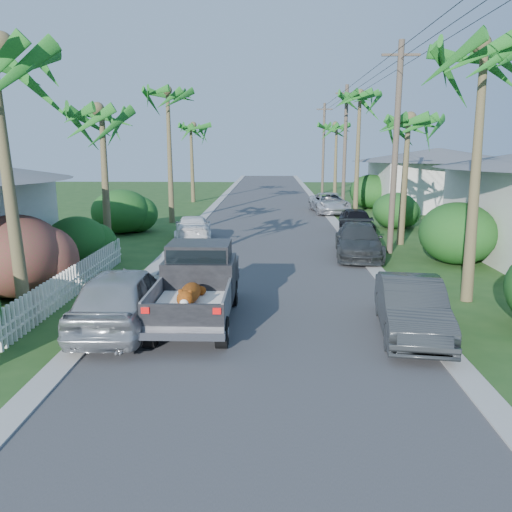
{
  "coord_description": "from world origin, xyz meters",
  "views": [
    {
      "loc": [
        0.22,
        -9.13,
        4.64
      ],
      "look_at": [
        -0.21,
        5.74,
        1.4
      ],
      "focal_mm": 35.0,
      "sensor_mm": 36.0,
      "label": 1
    }
  ],
  "objects_px": {
    "parked_car_rn": "(411,308)",
    "parked_car_rd": "(329,203)",
    "parked_car_rm": "(359,241)",
    "palm_l_b": "(100,110)",
    "palm_l_d": "(191,126)",
    "palm_r_d": "(337,125)",
    "utility_pole_d": "(323,148)",
    "pickup_truck": "(199,282)",
    "palm_l_c": "(167,92)",
    "parked_car_rf": "(357,221)",
    "utility_pole_b": "(395,148)",
    "utility_pole_c": "(345,148)",
    "parked_car_lf": "(193,229)",
    "parked_car_ln": "(123,297)",
    "palm_r_a": "(487,46)",
    "palm_r_c": "(360,95)",
    "house_right_far": "(436,181)",
    "palm_r_b": "(408,119)"
  },
  "relations": [
    {
      "from": "parked_car_rn",
      "to": "parked_car_rf",
      "type": "xyz_separation_m",
      "value": [
        1.22,
        15.47,
        -0.03
      ]
    },
    {
      "from": "parked_car_rf",
      "to": "house_right_far",
      "type": "bearing_deg",
      "value": 55.0
    },
    {
      "from": "parked_car_rm",
      "to": "parked_car_lf",
      "type": "bearing_deg",
      "value": 162.0
    },
    {
      "from": "palm_r_a",
      "to": "palm_r_d",
      "type": "relative_size",
      "value": 1.09
    },
    {
      "from": "parked_car_rd",
      "to": "palm_l_b",
      "type": "distance_m",
      "value": 19.5
    },
    {
      "from": "utility_pole_c",
      "to": "pickup_truck",
      "type": "bearing_deg",
      "value": -107.13
    },
    {
      "from": "parked_car_rd",
      "to": "parked_car_lf",
      "type": "bearing_deg",
      "value": -130.63
    },
    {
      "from": "parked_car_rm",
      "to": "parked_car_lf",
      "type": "relative_size",
      "value": 1.09
    },
    {
      "from": "parked_car_rn",
      "to": "parked_car_ln",
      "type": "xyz_separation_m",
      "value": [
        -7.38,
        0.3,
        0.12
      ]
    },
    {
      "from": "pickup_truck",
      "to": "utility_pole_d",
      "type": "relative_size",
      "value": 0.57
    },
    {
      "from": "parked_car_rd",
      "to": "palm_r_d",
      "type": "height_order",
      "value": "palm_r_d"
    },
    {
      "from": "parked_car_rm",
      "to": "palm_l_b",
      "type": "distance_m",
      "value": 12.15
    },
    {
      "from": "parked_car_rm",
      "to": "parked_car_rf",
      "type": "relative_size",
      "value": 1.21
    },
    {
      "from": "parked_car_rn",
      "to": "palm_l_d",
      "type": "distance_m",
      "value": 33.23
    },
    {
      "from": "parked_car_rn",
      "to": "parked_car_rf",
      "type": "distance_m",
      "value": 15.51
    },
    {
      "from": "parked_car_rn",
      "to": "parked_car_rm",
      "type": "xyz_separation_m",
      "value": [
        0.27,
        9.28,
        -0.01
      ]
    },
    {
      "from": "pickup_truck",
      "to": "parked_car_lf",
      "type": "height_order",
      "value": "pickup_truck"
    },
    {
      "from": "palm_r_a",
      "to": "palm_r_d",
      "type": "height_order",
      "value": "palm_r_a"
    },
    {
      "from": "palm_l_c",
      "to": "palm_r_d",
      "type": "distance_m",
      "value": 21.95
    },
    {
      "from": "house_right_far",
      "to": "utility_pole_c",
      "type": "xyz_separation_m",
      "value": [
        -7.4,
        -2.0,
        2.48
      ]
    },
    {
      "from": "parked_car_rf",
      "to": "palm_r_d",
      "type": "distance_m",
      "value": 22.49
    },
    {
      "from": "parked_car_ln",
      "to": "utility_pole_d",
      "type": "height_order",
      "value": "utility_pole_d"
    },
    {
      "from": "pickup_truck",
      "to": "palm_r_a",
      "type": "xyz_separation_m",
      "value": [
        8.05,
        1.85,
        6.41
      ]
    },
    {
      "from": "pickup_truck",
      "to": "parked_car_lf",
      "type": "xyz_separation_m",
      "value": [
        -1.93,
        11.5,
        -0.37
      ]
    },
    {
      "from": "palm_r_a",
      "to": "palm_l_c",
      "type": "bearing_deg",
      "value": 127.55
    },
    {
      "from": "pickup_truck",
      "to": "palm_l_c",
      "type": "distance_m",
      "value": 19.6
    },
    {
      "from": "palm_r_d",
      "to": "utility_pole_d",
      "type": "bearing_deg",
      "value": 106.7
    },
    {
      "from": "parked_car_lf",
      "to": "palm_l_b",
      "type": "height_order",
      "value": "palm_l_b"
    },
    {
      "from": "parked_car_rf",
      "to": "utility_pole_b",
      "type": "distance_m",
      "value": 6.7
    },
    {
      "from": "palm_l_c",
      "to": "utility_pole_d",
      "type": "relative_size",
      "value": 1.02
    },
    {
      "from": "utility_pole_d",
      "to": "parked_car_rm",
      "type": "bearing_deg",
      "value": -92.88
    },
    {
      "from": "utility_pole_d",
      "to": "parked_car_lf",
      "type": "bearing_deg",
      "value": -108.74
    },
    {
      "from": "palm_r_b",
      "to": "house_right_far",
      "type": "height_order",
      "value": "palm_r_b"
    },
    {
      "from": "palm_l_c",
      "to": "utility_pole_d",
      "type": "bearing_deg",
      "value": 61.08
    },
    {
      "from": "palm_r_c",
      "to": "palm_r_d",
      "type": "bearing_deg",
      "value": 88.77
    },
    {
      "from": "parked_car_ln",
      "to": "palm_r_a",
      "type": "distance_m",
      "value": 12.22
    },
    {
      "from": "parked_car_rn",
      "to": "utility_pole_b",
      "type": "bearing_deg",
      "value": 86.86
    },
    {
      "from": "palm_r_c",
      "to": "house_right_far",
      "type": "xyz_separation_m",
      "value": [
        6.8,
        4.0,
        -5.99
      ]
    },
    {
      "from": "parked_car_rm",
      "to": "parked_car_ln",
      "type": "height_order",
      "value": "parked_car_ln"
    },
    {
      "from": "palm_r_c",
      "to": "palm_r_d",
      "type": "xyz_separation_m",
      "value": [
        0.3,
        14.0,
        -1.37
      ]
    },
    {
      "from": "parked_car_rf",
      "to": "palm_l_b",
      "type": "xyz_separation_m",
      "value": [
        -11.8,
        -6.39,
        5.48
      ]
    },
    {
      "from": "palm_l_b",
      "to": "palm_l_c",
      "type": "bearing_deg",
      "value": 85.43
    },
    {
      "from": "utility_pole_c",
      "to": "utility_pole_d",
      "type": "height_order",
      "value": "same"
    },
    {
      "from": "utility_pole_d",
      "to": "parked_car_rd",
      "type": "bearing_deg",
      "value": -93.99
    },
    {
      "from": "palm_l_c",
      "to": "palm_r_c",
      "type": "height_order",
      "value": "palm_r_c"
    },
    {
      "from": "utility_pole_b",
      "to": "utility_pole_c",
      "type": "bearing_deg",
      "value": 90.0
    },
    {
      "from": "parked_car_rn",
      "to": "parked_car_rd",
      "type": "bearing_deg",
      "value": 95.44
    },
    {
      "from": "parked_car_lf",
      "to": "utility_pole_d",
      "type": "height_order",
      "value": "utility_pole_d"
    },
    {
      "from": "palm_r_c",
      "to": "house_right_far",
      "type": "distance_m",
      "value": 9.9
    },
    {
      "from": "pickup_truck",
      "to": "palm_r_d",
      "type": "height_order",
      "value": "palm_r_d"
    }
  ]
}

